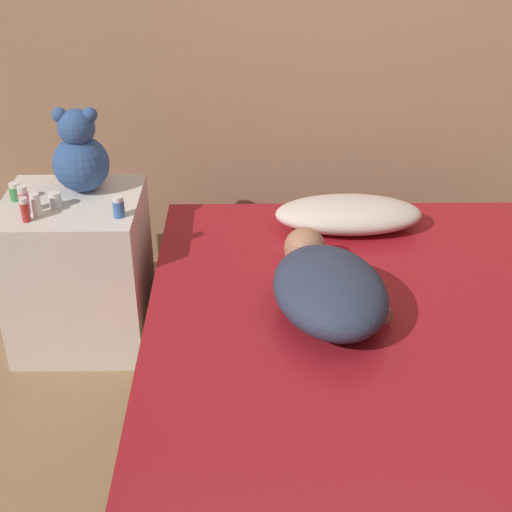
% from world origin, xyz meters
% --- Properties ---
extents(ground_plane, '(12.00, 12.00, 0.00)m').
position_xyz_m(ground_plane, '(0.00, 0.00, 0.00)').
color(ground_plane, '#937551').
extents(bed, '(1.54, 2.08, 0.45)m').
position_xyz_m(bed, '(0.00, 0.00, 0.22)').
color(bed, brown).
rests_on(bed, ground_plane).
extents(nightstand, '(0.53, 0.50, 0.63)m').
position_xyz_m(nightstand, '(-1.10, 0.68, 0.32)').
color(nightstand, silver).
rests_on(nightstand, ground_plane).
extents(pillow, '(0.60, 0.29, 0.13)m').
position_xyz_m(pillow, '(-0.00, 0.79, 0.51)').
color(pillow, beige).
rests_on(pillow, bed).
extents(person_lying, '(0.46, 0.69, 0.20)m').
position_xyz_m(person_lying, '(-0.14, 0.20, 0.54)').
color(person_lying, '#2D3851').
rests_on(person_lying, bed).
extents(teddy_bear, '(0.22, 0.22, 0.34)m').
position_xyz_m(teddy_bear, '(-1.06, 0.78, 0.78)').
color(teddy_bear, '#335693').
rests_on(teddy_bear, nightstand).
extents(bottle_white, '(0.04, 0.04, 0.09)m').
position_xyz_m(bottle_white, '(-1.19, 0.56, 0.67)').
color(bottle_white, white).
rests_on(bottle_white, nightstand).
extents(bottle_clear, '(0.05, 0.05, 0.06)m').
position_xyz_m(bottle_clear, '(-1.14, 0.63, 0.66)').
color(bottle_clear, silver).
rests_on(bottle_clear, nightstand).
extents(bottle_pink, '(0.04, 0.04, 0.10)m').
position_xyz_m(bottle_pink, '(-1.24, 0.59, 0.68)').
color(bottle_pink, pink).
rests_on(bottle_pink, nightstand).
extents(bottle_red, '(0.03, 0.03, 0.09)m').
position_xyz_m(bottle_red, '(-1.22, 0.51, 0.68)').
color(bottle_red, '#B72D2D').
rests_on(bottle_red, nightstand).
extents(bottle_blue, '(0.04, 0.04, 0.08)m').
position_xyz_m(bottle_blue, '(-0.88, 0.55, 0.67)').
color(bottle_blue, '#3866B2').
rests_on(bottle_blue, nightstand).
extents(bottle_green, '(0.05, 0.05, 0.07)m').
position_xyz_m(bottle_green, '(-1.30, 0.69, 0.67)').
color(bottle_green, '#3D8E4C').
rests_on(bottle_green, nightstand).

